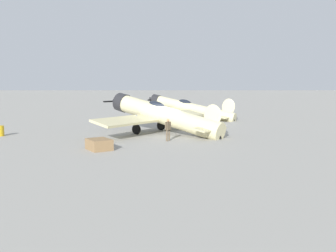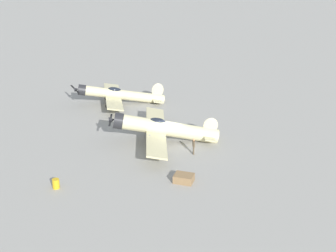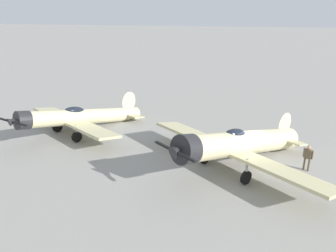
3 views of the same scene
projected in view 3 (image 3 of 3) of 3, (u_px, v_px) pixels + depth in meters
ground_plane at (243, 164)px, 20.47m from camera, size 400.00×400.00×0.00m
airplane_foreground at (240, 144)px, 19.62m from camera, size 10.45×11.39×3.55m
airplane_mid_apron at (81, 117)px, 25.44m from camera, size 10.40×9.70×3.17m
ground_crew_mechanic at (308, 156)px, 19.36m from camera, size 0.44×0.53×1.63m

